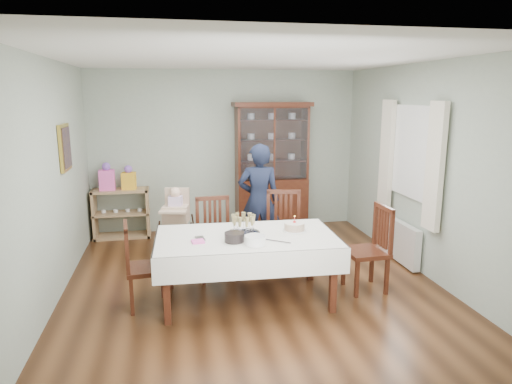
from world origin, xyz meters
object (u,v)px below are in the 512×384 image
object	(u,v)px
chair_end_left	(146,282)
champagne_tray	(243,228)
dining_table	(247,268)
chair_far_right	(284,248)
woman	(259,201)
chair_end_right	(367,265)
gift_bag_orange	(129,179)
gift_bag_pink	(107,178)
high_chair	(177,231)
china_cabinet	(272,165)
sideboard	(122,213)
birthday_cake	(294,227)
chair_far_left	(216,254)

from	to	relation	value
chair_end_left	champagne_tray	world-z (taller)	champagne_tray
dining_table	chair_far_right	xyz separation A→B (m)	(0.63, 0.78, -0.07)
champagne_tray	woman	bearing A→B (deg)	71.66
chair_end_right	gift_bag_orange	xyz separation A→B (m)	(-2.91, 2.67, 0.67)
gift_bag_pink	gift_bag_orange	distance (m)	0.34
high_chair	champagne_tray	world-z (taller)	high_chair
china_cabinet	sideboard	distance (m)	2.60
chair_end_right	gift_bag_orange	bearing A→B (deg)	-134.55
dining_table	china_cabinet	distance (m)	2.92
birthday_cake	chair_end_right	bearing A→B (deg)	-4.15
chair_end_right	woman	xyz separation A→B (m)	(-1.03, 1.40, 0.51)
woman	dining_table	bearing A→B (deg)	80.47
dining_table	high_chair	size ratio (longest dim) A/B	1.96
chair_far_right	high_chair	size ratio (longest dim) A/B	1.01
chair_far_left	gift_bag_pink	world-z (taller)	gift_bag_pink
gift_bag_pink	sideboard	bearing A→B (deg)	6.08
dining_table	chair_end_right	xyz separation A→B (m)	(1.45, 0.01, -0.08)
woman	champagne_tray	xyz separation A→B (m)	(-0.44, -1.33, 0.02)
chair_end_left	gift_bag_orange	world-z (taller)	gift_bag_orange
chair_far_left	chair_far_right	distance (m)	0.91
dining_table	chair_far_right	size ratio (longest dim) A/B	1.94
chair_end_left	champagne_tray	distance (m)	1.23
champagne_tray	gift_bag_pink	world-z (taller)	gift_bag_pink
china_cabinet	chair_far_left	bearing A→B (deg)	-120.95
chair_end_right	woman	world-z (taller)	woman
chair_far_left	chair_end_left	xyz separation A→B (m)	(-0.84, -0.69, -0.02)
chair_end_right	china_cabinet	bearing A→B (deg)	-170.17
china_cabinet	chair_far_left	xyz separation A→B (m)	(-1.17, -1.95, -0.82)
woman	chair_end_left	bearing A→B (deg)	48.70
chair_far_right	woman	bearing A→B (deg)	120.57
birthday_cake	chair_far_right	bearing A→B (deg)	85.35
dining_table	gift_bag_pink	xyz separation A→B (m)	(-1.80, 2.68, 0.61)
dining_table	woman	size ratio (longest dim) A/B	1.25
gift_bag_pink	gift_bag_orange	bearing A→B (deg)	-0.00
chair_end_left	woman	xyz separation A→B (m)	(1.54, 1.36, 0.53)
chair_end_right	high_chair	world-z (taller)	high_chair
high_chair	sideboard	bearing A→B (deg)	137.79
champagne_tray	china_cabinet	bearing A→B (deg)	70.70
dining_table	chair_end_left	world-z (taller)	chair_end_left
chair_far_right	gift_bag_orange	bearing A→B (deg)	149.84
china_cabinet	birthday_cake	xyz separation A→B (m)	(-0.32, -2.61, -0.31)
chair_end_right	chair_end_left	bearing A→B (deg)	-92.78
sideboard	chair_end_right	world-z (taller)	chair_end_right
sideboard	chair_end_left	bearing A→B (deg)	-79.53
birthday_cake	china_cabinet	bearing A→B (deg)	82.99
chair_far_right	chair_end_left	xyz separation A→B (m)	(-1.75, -0.74, -0.03)
china_cabinet	high_chair	bearing A→B (deg)	-143.96
china_cabinet	chair_far_right	distance (m)	2.08
chair_far_left	birthday_cake	size ratio (longest dim) A/B	3.79
chair_far_right	woman	size ratio (longest dim) A/B	0.64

